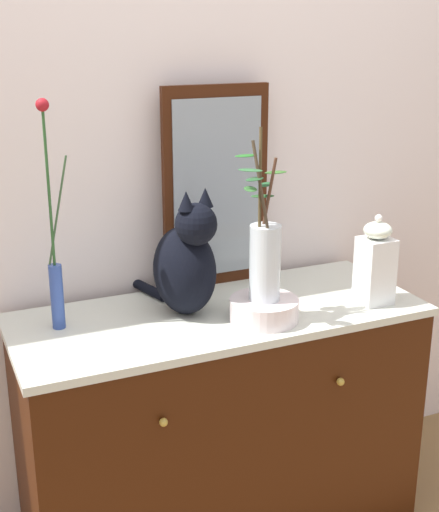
% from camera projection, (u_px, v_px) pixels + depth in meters
% --- Properties ---
extents(wall_back, '(4.40, 0.08, 2.60)m').
position_uv_depth(wall_back, '(179.00, 137.00, 2.33)').
color(wall_back, silver).
rests_on(wall_back, ground_plane).
extents(sideboard, '(1.28, 0.53, 0.81)m').
position_uv_depth(sideboard, '(220.00, 424.00, 2.32)').
color(sideboard, '#371506').
rests_on(sideboard, ground_plane).
extents(mirror_leaning, '(0.37, 0.03, 0.67)m').
position_uv_depth(mirror_leaning, '(216.00, 188.00, 2.33)').
color(mirror_leaning, '#391708').
rests_on(mirror_leaning, sideboard).
extents(cat_sitting, '(0.23, 0.41, 0.40)m').
position_uv_depth(cat_sitting, '(186.00, 263.00, 2.13)').
color(cat_sitting, black).
rests_on(cat_sitting, sideboard).
extents(vase_slim_green, '(0.08, 0.04, 0.66)m').
position_uv_depth(vase_slim_green, '(55.00, 264.00, 2.02)').
color(vase_slim_green, '#2F4995').
rests_on(vase_slim_green, sideboard).
extents(bowl_porcelain, '(0.21, 0.21, 0.07)m').
position_uv_depth(bowl_porcelain, '(264.00, 310.00, 2.12)').
color(bowl_porcelain, silver).
rests_on(bowl_porcelain, sideboard).
extents(vase_glass_clear, '(0.19, 0.16, 0.51)m').
position_uv_depth(vase_glass_clear, '(265.00, 257.00, 2.07)').
color(vase_glass_clear, silver).
rests_on(vase_glass_clear, bowl_porcelain).
extents(jar_lidded_porcelain, '(0.10, 0.10, 0.29)m').
position_uv_depth(jar_lidded_porcelain, '(375.00, 264.00, 2.23)').
color(jar_lidded_porcelain, white).
rests_on(jar_lidded_porcelain, sideboard).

